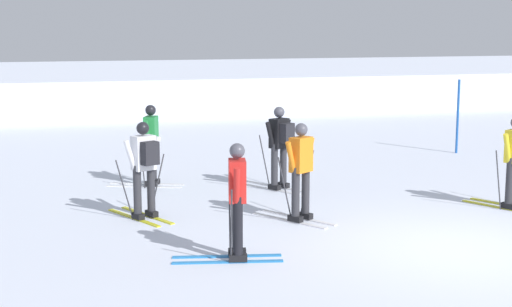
# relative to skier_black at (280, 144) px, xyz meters

# --- Properties ---
(ground_plane) EXTENTS (120.00, 120.00, 0.00)m
(ground_plane) POSITION_rel_skier_black_xyz_m (1.37, -4.82, -0.96)
(ground_plane) COLOR silver
(far_snow_ridge) EXTENTS (80.00, 6.98, 1.40)m
(far_snow_ridge) POSITION_rel_skier_black_xyz_m (1.37, 15.47, -0.25)
(far_snow_ridge) COLOR silver
(far_snow_ridge) RESTS_ON ground
(skier_black) EXTENTS (1.18, 1.54, 1.71)m
(skier_black) POSITION_rel_skier_black_xyz_m (0.00, 0.00, 0.00)
(skier_black) COLOR silver
(skier_black) RESTS_ON ground
(skier_red) EXTENTS (1.64, 0.99, 1.71)m
(skier_red) POSITION_rel_skier_black_xyz_m (-1.99, -4.42, -0.04)
(skier_red) COLOR #237AC6
(skier_red) RESTS_ON ground
(skier_white) EXTENTS (1.02, 1.60, 1.71)m
(skier_white) POSITION_rel_skier_black_xyz_m (-2.97, -1.70, -0.00)
(skier_white) COLOR gold
(skier_white) RESTS_ON ground
(skier_orange) EXTENTS (1.20, 1.54, 1.71)m
(skier_orange) POSITION_rel_skier_black_xyz_m (-0.41, -2.55, -0.04)
(skier_orange) COLOR silver
(skier_orange) RESTS_ON ground
(skier_green) EXTENTS (1.63, 0.95, 1.71)m
(skier_green) POSITION_rel_skier_black_xyz_m (-2.49, 1.06, -0.04)
(skier_green) COLOR silver
(skier_green) RESTS_ON ground
(trail_marker_pole) EXTENTS (0.06, 0.06, 1.93)m
(trail_marker_pole) POSITION_rel_skier_black_xyz_m (5.81, 3.12, 0.01)
(trail_marker_pole) COLOR #1E56AD
(trail_marker_pole) RESTS_ON ground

